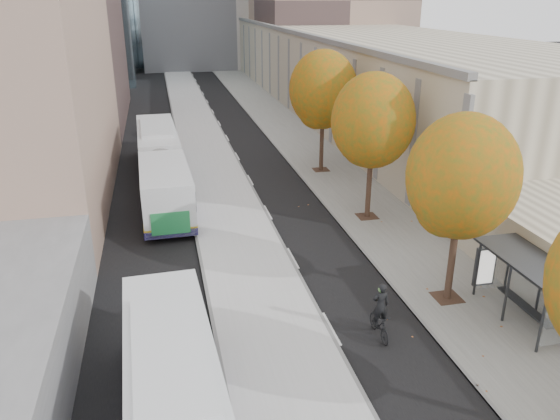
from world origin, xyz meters
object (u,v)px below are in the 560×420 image
object	(u,v)px
bus_far	(161,163)
distant_car	(159,130)
bus_shelter	(533,269)
cyclist	(380,317)

from	to	relation	value
bus_far	distant_car	xyz separation A→B (m)	(0.02, 13.75, -0.99)
bus_far	bus_shelter	bearing A→B (deg)	-56.88
bus_shelter	cyclist	size ratio (longest dim) A/B	2.02
bus_shelter	distant_car	xyz separation A→B (m)	(-13.10, 32.56, -1.55)
bus_far	cyclist	xyz separation A→B (m)	(7.30, -18.61, -0.83)
bus_shelter	cyclist	world-z (taller)	bus_shelter
bus_far	cyclist	size ratio (longest dim) A/B	8.27
cyclist	bus_far	bearing A→B (deg)	111.10
bus_far	distant_car	bearing A→B (deg)	88.16
bus_far	cyclist	bearing A→B (deg)	-70.37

